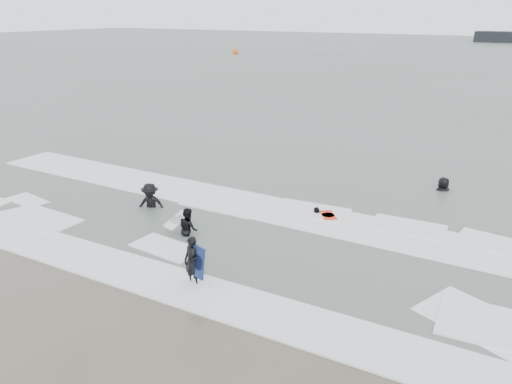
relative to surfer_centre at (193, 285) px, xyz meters
The scene contains 10 objects.
ground 0.89m from the surfer_centre, 162.89° to the left, with size 320.00×320.00×0.00m, color brown.
sea 80.27m from the surfer_centre, 90.61° to the left, with size 320.00×320.00×0.00m, color #47544C.
surfer_centre is the anchor object (origin of this frame).
surfer_wading 3.50m from the surfer_centre, 129.10° to the left, with size 0.78×0.61×1.60m, color black.
surfer_breaker 6.47m from the surfer_centre, 141.81° to the left, with size 1.26×0.72×1.95m, color black.
surfer_right_near 6.83m from the surfer_centre, 80.84° to the left, with size 0.87×0.36×1.49m, color black.
surfer_right_far 13.04m from the surfer_centre, 67.86° to the left, with size 0.88×0.58×1.81m, color black.
surf_foam 4.05m from the surfer_centre, 102.08° to the left, with size 30.03×9.06×0.09m.
bodyboards 3.16m from the surfer_centre, 94.66° to the left, with size 5.02×7.43×1.25m.
buoy 80.87m from the surfer_centre, 120.96° to the left, with size 1.00×1.00×1.65m.
Camera 1 is at (8.87, -10.58, 7.68)m, focal length 35.00 mm.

